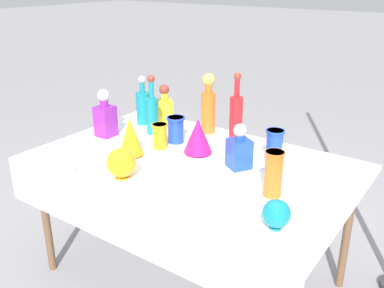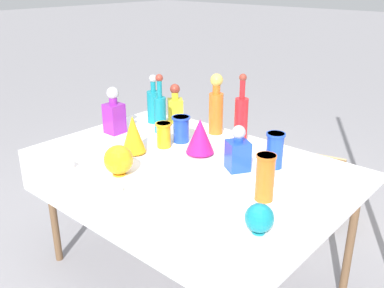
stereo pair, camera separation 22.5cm
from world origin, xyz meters
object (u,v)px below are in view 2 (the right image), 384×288
object	(u,v)px
slender_vase_2	(181,128)
slender_vase_3	(164,134)
tall_bottle_0	(154,104)
round_bowl_1	(259,218)
fluted_vase_0	(200,136)
tall_bottle_3	(160,110)
square_decanter_0	(114,113)
slender_vase_0	(275,149)
square_decanter_2	(175,106)
tall_bottle_2	(241,118)
slender_vase_1	(265,176)
fluted_vase_1	(133,134)
cardboard_box_behind_left	(258,167)
tall_bottle_1	(216,106)
cardboard_box_behind_right	(308,191)
square_decanter_1	(238,152)
round_bowl_0	(119,160)

from	to	relation	value
slender_vase_2	slender_vase_3	size ratio (longest dim) A/B	1.07
tall_bottle_0	round_bowl_1	xyz separation A→B (m)	(1.27, -0.65, -0.06)
slender_vase_2	fluted_vase_0	size ratio (longest dim) A/B	0.77
tall_bottle_3	square_decanter_0	bearing A→B (deg)	-135.92
slender_vase_0	slender_vase_2	bearing A→B (deg)	-175.01
tall_bottle_3	square_decanter_2	distance (m)	0.22
slender_vase_3	tall_bottle_3	bearing A→B (deg)	139.70
tall_bottle_2	slender_vase_2	distance (m)	0.36
slender_vase_1	slender_vase_2	world-z (taller)	slender_vase_1
slender_vase_3	fluted_vase_1	bearing A→B (deg)	-108.46
cardboard_box_behind_left	slender_vase_1	bearing A→B (deg)	-56.95
square_decanter_0	cardboard_box_behind_left	world-z (taller)	square_decanter_0
square_decanter_0	slender_vase_3	size ratio (longest dim) A/B	2.03
slender_vase_1	cardboard_box_behind_left	bearing A→B (deg)	123.05
cardboard_box_behind_left	fluted_vase_1	bearing A→B (deg)	-87.00
tall_bottle_2	square_decanter_2	bearing A→B (deg)	174.60
slender_vase_0	tall_bottle_3	bearing A→B (deg)	-178.88
round_bowl_1	cardboard_box_behind_left	bearing A→B (deg)	122.40
slender_vase_2	tall_bottle_3	bearing A→B (deg)	170.12
tall_bottle_1	cardboard_box_behind_right	distance (m)	1.08
slender_vase_0	fluted_vase_1	distance (m)	0.77
square_decanter_2	slender_vase_0	xyz separation A→B (m)	(0.89, -0.19, -0.01)
tall_bottle_1	slender_vase_3	world-z (taller)	tall_bottle_1
square_decanter_2	slender_vase_0	world-z (taller)	square_decanter_2
square_decanter_0	slender_vase_1	xyz separation A→B (m)	(1.17, -0.11, -0.01)
tall_bottle_1	square_decanter_0	size ratio (longest dim) A/B	1.28
square_decanter_1	tall_bottle_3	bearing A→B (deg)	169.21
tall_bottle_2	square_decanter_1	size ratio (longest dim) A/B	1.77
round_bowl_1	cardboard_box_behind_right	world-z (taller)	round_bowl_1
tall_bottle_2	fluted_vase_0	world-z (taller)	tall_bottle_2
tall_bottle_0	round_bowl_1	world-z (taller)	tall_bottle_0
fluted_vase_0	tall_bottle_3	bearing A→B (deg)	165.87
tall_bottle_0	slender_vase_0	distance (m)	0.99
slender_vase_3	fluted_vase_1	xyz separation A→B (m)	(-0.06, -0.18, 0.03)
tall_bottle_3	slender_vase_1	distance (m)	1.02
slender_vase_0	slender_vase_3	size ratio (longest dim) A/B	1.28
fluted_vase_1	square_decanter_1	bearing A→B (deg)	20.71
fluted_vase_0	cardboard_box_behind_right	xyz separation A→B (m)	(0.20, 1.02, -0.68)
tall_bottle_2	square_decanter_0	bearing A→B (deg)	-153.62
tall_bottle_3	square_decanter_1	distance (m)	0.71
square_decanter_0	square_decanter_2	distance (m)	0.43
tall_bottle_2	fluted_vase_1	distance (m)	0.62
slender_vase_0	slender_vase_3	bearing A→B (deg)	-163.84
round_bowl_0	square_decanter_2	bearing A→B (deg)	114.54
square_decanter_0	slender_vase_2	distance (m)	0.45
slender_vase_1	fluted_vase_1	world-z (taller)	fluted_vase_1
tall_bottle_2	slender_vase_2	bearing A→B (deg)	-147.10
slender_vase_1	round_bowl_1	xyz separation A→B (m)	(0.13, -0.24, -0.05)
tall_bottle_1	slender_vase_0	world-z (taller)	tall_bottle_1
round_bowl_0	tall_bottle_0	bearing A→B (deg)	123.93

